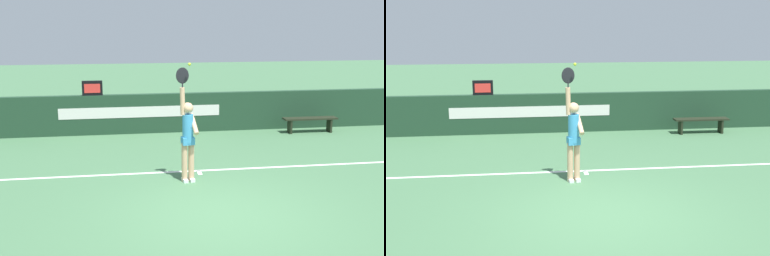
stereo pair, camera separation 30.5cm
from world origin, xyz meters
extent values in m
plane|color=#44714A|center=(0.00, 0.00, 0.00)|extent=(60.00, 60.00, 0.00)
cube|color=white|center=(0.00, 2.63, 0.00)|extent=(12.06, 0.10, 0.00)
cube|color=white|center=(0.00, 2.48, 0.00)|extent=(0.10, 0.30, 0.00)
cube|color=#1E3C28|center=(0.00, 6.71, 0.61)|extent=(16.25, 0.21, 1.21)
cube|color=silver|center=(-1.14, 6.59, 0.68)|extent=(4.89, 0.01, 0.33)
cube|color=black|center=(-2.55, 6.71, 1.43)|extent=(0.60, 0.14, 0.44)
cube|color=red|center=(-2.55, 6.63, 1.43)|extent=(0.47, 0.01, 0.27)
cylinder|color=tan|center=(-0.27, 1.96, 0.44)|extent=(0.13, 0.13, 0.87)
cylinder|color=tan|center=(-0.42, 1.93, 0.44)|extent=(0.13, 0.13, 0.87)
cube|color=white|center=(-0.27, 1.94, 0.04)|extent=(0.13, 0.25, 0.07)
cube|color=white|center=(-0.42, 1.91, 0.04)|extent=(0.13, 0.25, 0.07)
cylinder|color=#3A92C7|center=(-0.35, 1.94, 1.18)|extent=(0.23, 0.23, 0.62)
cube|color=#3A92C7|center=(-0.35, 1.94, 0.91)|extent=(0.29, 0.25, 0.16)
sphere|color=tan|center=(-0.35, 1.94, 1.63)|extent=(0.23, 0.23, 0.23)
cylinder|color=tan|center=(-0.46, 1.93, 1.78)|extent=(0.13, 0.12, 0.58)
cylinder|color=tan|center=(-0.22, 1.90, 1.29)|extent=(0.17, 0.48, 0.42)
ellipsoid|color=black|center=(-0.46, 1.93, 2.32)|extent=(0.29, 0.07, 0.35)
cylinder|color=black|center=(-0.46, 1.93, 2.13)|extent=(0.03, 0.03, 0.18)
sphere|color=#C5E12F|center=(-0.33, 1.78, 2.57)|extent=(0.06, 0.06, 0.06)
cube|color=black|center=(4.06, 5.97, 0.45)|extent=(1.69, 0.38, 0.05)
cube|color=black|center=(3.42, 5.98, 0.22)|extent=(0.06, 0.32, 0.45)
cube|color=black|center=(4.70, 5.97, 0.22)|extent=(0.06, 0.32, 0.45)
camera|label=1|loc=(-1.82, -8.28, 3.53)|focal=46.28mm
camera|label=2|loc=(-1.52, -8.32, 3.53)|focal=46.28mm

